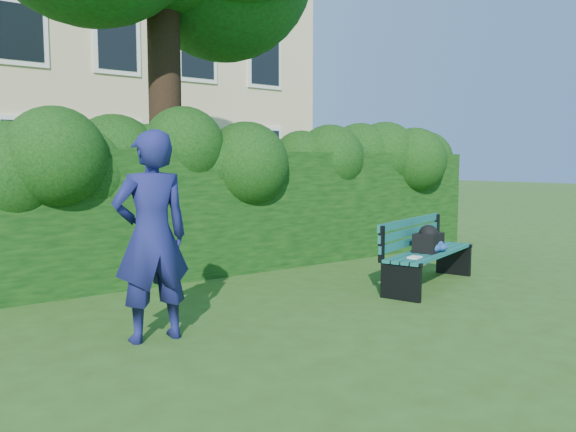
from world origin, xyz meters
TOP-DOWN VIEW (x-y plane):
  - ground at (0.00, 0.00)m, footprint 80.00×80.00m
  - apartment_building at (-0.00, 13.99)m, footprint 16.00×8.08m
  - hedge at (0.00, 2.20)m, footprint 10.00×1.00m
  - park_bench at (1.57, -0.37)m, footprint 2.05×1.15m
  - man_reading at (-2.26, -0.37)m, footprint 0.74×0.51m

SIDE VIEW (x-z plane):
  - ground at x=0.00m, z-range 0.00..0.00m
  - park_bench at x=1.57m, z-range 0.06..0.95m
  - hedge at x=0.00m, z-range 0.00..1.80m
  - man_reading at x=-2.26m, z-range 0.00..1.93m
  - apartment_building at x=0.00m, z-range 0.00..12.00m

